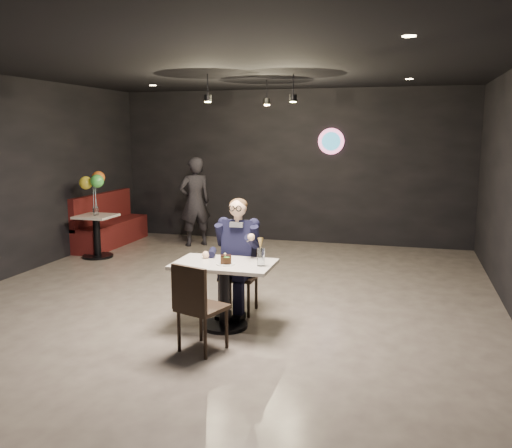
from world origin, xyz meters
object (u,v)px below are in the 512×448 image
(side_table, at_px, (97,236))
(balloon_vase, at_px, (96,211))
(chair_near, at_px, (203,306))
(sundae_glass, at_px, (261,257))
(main_table, at_px, (224,295))
(booth_bench, at_px, (111,219))
(seated_man, at_px, (239,254))
(chair_far, at_px, (239,275))
(passerby, at_px, (195,202))

(side_table, relative_size, balloon_vase, 5.20)
(chair_near, height_order, sundae_glass, sundae_glass)
(main_table, bearing_deg, chair_near, -90.00)
(sundae_glass, height_order, balloon_vase, sundae_glass)
(booth_bench, bearing_deg, seated_man, -41.17)
(chair_far, xyz_separation_m, passerby, (-1.99, 3.53, 0.39))
(chair_far, distance_m, passerby, 4.07)
(sundae_glass, bearing_deg, side_table, 143.88)
(main_table, xyz_separation_m, chair_far, (0.00, 0.55, 0.09))
(seated_man, xyz_separation_m, side_table, (-3.27, 2.12, -0.34))
(chair_far, xyz_separation_m, booth_bench, (-3.57, 3.12, 0.04))
(chair_near, relative_size, passerby, 0.54)
(side_table, relative_size, passerby, 0.45)
(main_table, bearing_deg, chair_far, 90.00)
(chair_near, distance_m, booth_bench, 5.63)
(chair_near, height_order, seated_man, seated_man)
(main_table, relative_size, sundae_glass, 5.74)
(balloon_vase, bearing_deg, side_table, 0.00)
(sundae_glass, bearing_deg, seated_man, 126.73)
(passerby, bearing_deg, chair_far, 78.24)
(booth_bench, height_order, passerby, passerby)
(passerby, bearing_deg, booth_bench, -26.86)
(side_table, height_order, balloon_vase, balloon_vase)
(chair_far, xyz_separation_m, side_table, (-3.27, 2.12, -0.08))
(side_table, xyz_separation_m, passerby, (1.28, 1.40, 0.47))
(chair_near, height_order, booth_bench, booth_bench)
(side_table, bearing_deg, passerby, 47.57)
(booth_bench, relative_size, side_table, 2.65)
(chair_far, relative_size, passerby, 0.54)
(main_table, xyz_separation_m, side_table, (-3.27, 2.67, 0.01))
(seated_man, xyz_separation_m, balloon_vase, (-3.27, 2.12, 0.10))
(chair_far, relative_size, chair_near, 1.00)
(chair_far, height_order, chair_near, same)
(chair_far, bearing_deg, balloon_vase, 147.01)
(main_table, xyz_separation_m, balloon_vase, (-3.27, 2.67, 0.45))
(seated_man, distance_m, passerby, 4.05)
(seated_man, relative_size, passerby, 0.84)
(sundae_glass, xyz_separation_m, side_table, (-3.71, 2.70, -0.46))
(chair_far, distance_m, side_table, 3.90)
(balloon_vase, relative_size, passerby, 0.09)
(sundae_glass, bearing_deg, booth_bench, 137.24)
(booth_bench, bearing_deg, sundae_glass, -42.76)
(sundae_glass, distance_m, passerby, 4.77)
(chair_far, bearing_deg, booth_bench, 138.83)
(chair_far, bearing_deg, passerby, 119.42)
(booth_bench, distance_m, passerby, 1.67)
(sundae_glass, bearing_deg, balloon_vase, 143.88)
(chair_far, height_order, booth_bench, booth_bench)
(sundae_glass, height_order, booth_bench, booth_bench)
(seated_man, relative_size, side_table, 1.89)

